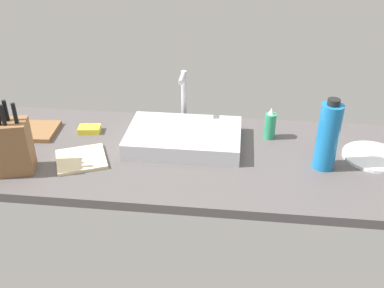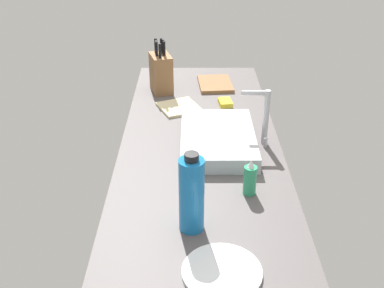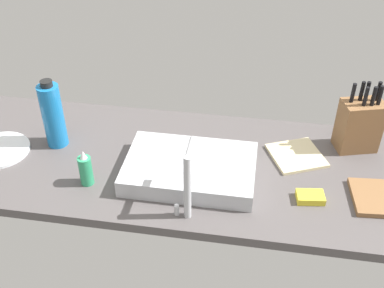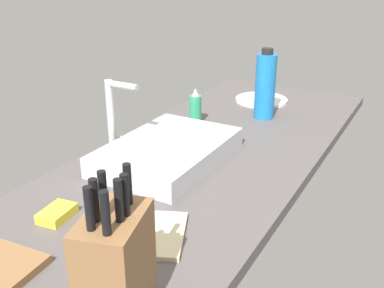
{
  "view_description": "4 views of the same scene",
  "coord_description": "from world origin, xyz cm",
  "views": [
    {
      "loc": [
        17.04,
        -143.64,
        90.21
      ],
      "look_at": [
        1.09,
        -4.32,
        10.26
      ],
      "focal_mm": 40.68,
      "sensor_mm": 36.0,
      "label": 1
    },
    {
      "loc": [
        165.55,
        -3.79,
        98.51
      ],
      "look_at": [
        4.48,
        -3.53,
        8.68
      ],
      "focal_mm": 43.59,
      "sensor_mm": 36.0,
      "label": 2
    },
    {
      "loc": [
        -24.63,
        132.92,
        111.32
      ],
      "look_at": [
        -2.89,
        -0.47,
        11.72
      ],
      "focal_mm": 44.43,
      "sensor_mm": 36.0,
      "label": 3
    },
    {
      "loc": [
        -109.15,
        -60.62,
        61.3
      ],
      "look_at": [
        -2.35,
        -0.64,
        10.28
      ],
      "focal_mm": 41.66,
      "sensor_mm": 36.0,
      "label": 4
    }
  ],
  "objects": [
    {
      "name": "sink_basin",
      "position": [
        -3.45,
        7.11,
        6.65
      ],
      "size": [
        44.87,
        30.11,
        6.3
      ],
      "primitive_type": "cube",
      "color": "#B7BABF",
      "rests_on": "countertop_slab"
    },
    {
      "name": "countertop_slab",
      "position": [
        0.0,
        0.0,
        1.75
      ],
      "size": [
        195.46,
        66.76,
        3.5
      ],
      "primitive_type": "cube",
      "color": "#514C4C",
      "rests_on": "ground"
    },
    {
      "name": "knife_block",
      "position": [
        -62.01,
        -19.41,
        13.82
      ],
      "size": [
        16.72,
        13.24,
        27.0
      ],
      "rotation": [
        0.0,
        0.0,
        0.28
      ],
      "color": "brown",
      "rests_on": "countertop_slab"
    },
    {
      "name": "soap_bottle",
      "position": [
        30.77,
        16.5,
        9.37
      ],
      "size": [
        4.55,
        4.55,
        13.55
      ],
      "color": "#2D9966",
      "rests_on": "countertop_slab"
    },
    {
      "name": "dish_sponge",
      "position": [
        -44.53,
        12.95,
        4.7
      ],
      "size": [
        9.7,
        7.12,
        2.4
      ],
      "primitive_type": "cube",
      "rotation": [
        0.0,
        0.0,
        0.13
      ],
      "color": "yellow",
      "rests_on": "countertop_slab"
    },
    {
      "name": "dish_towel",
      "position": [
        -40.42,
        -9.76,
        4.1
      ],
      "size": [
        23.67,
        23.59,
        1.2
      ],
      "primitive_type": "cube",
      "rotation": [
        0.0,
        0.0,
        0.42
      ],
      "color": "beige",
      "rests_on": "countertop_slab"
    },
    {
      "name": "faucet",
      "position": [
        -5.73,
        25.53,
        17.26
      ],
      "size": [
        5.5,
        11.91,
        23.67
      ],
      "color": "#B7BABF",
      "rests_on": "countertop_slab"
    },
    {
      "name": "dinner_plate",
      "position": [
        69.52,
        4.73,
        4.1
      ],
      "size": [
        22.59,
        22.59,
        1.2
      ],
      "primitive_type": "cylinder",
      "color": "white",
      "rests_on": "countertop_slab"
    },
    {
      "name": "water_bottle",
      "position": [
        49.59,
        -3.75,
        16.3
      ],
      "size": [
        7.88,
        7.88,
        27.1
      ],
      "color": "#1970B7",
      "rests_on": "countertop_slab"
    }
  ]
}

